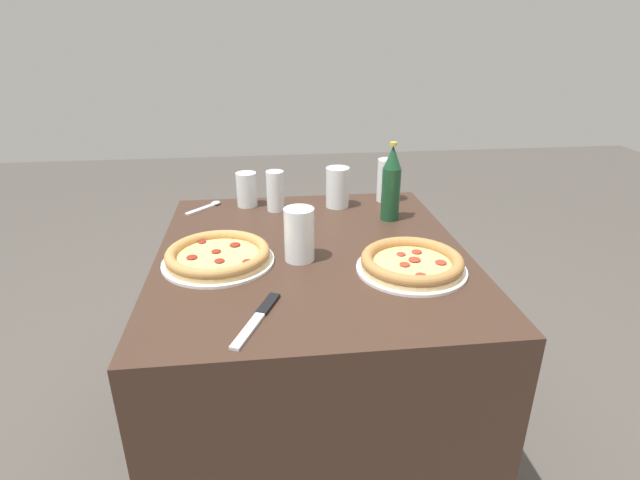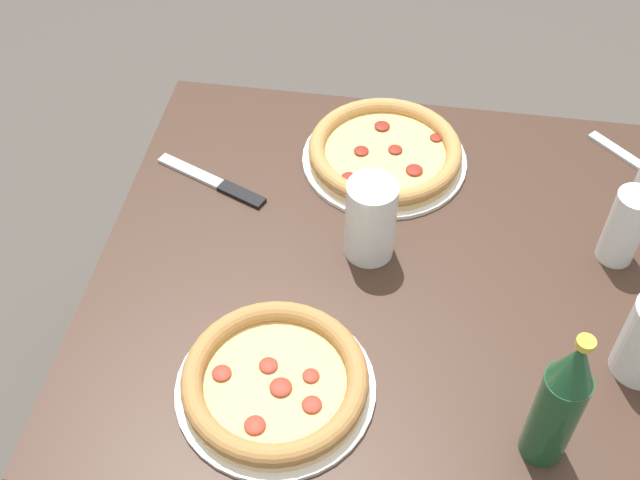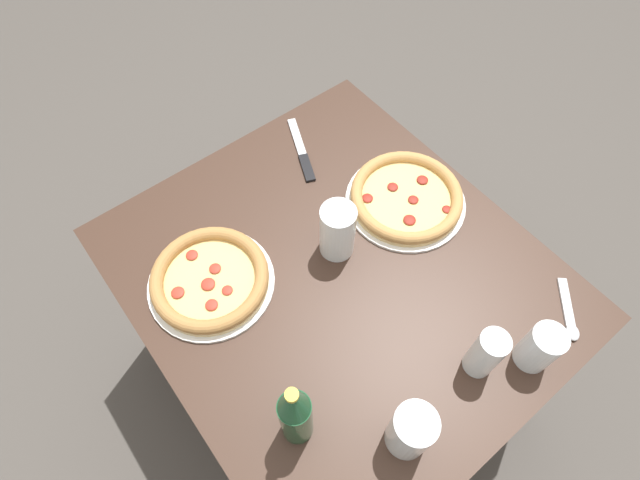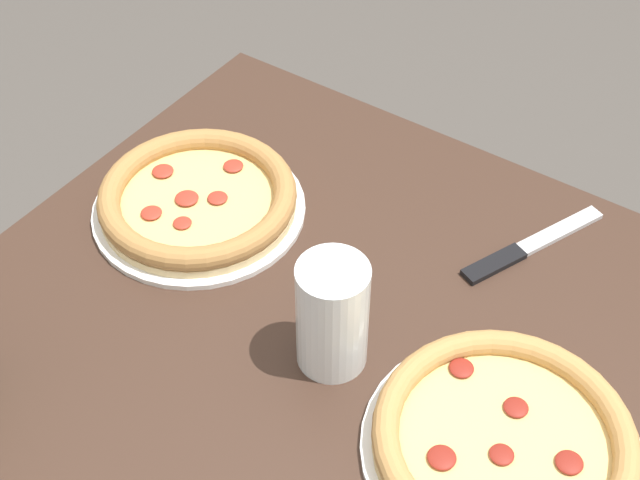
# 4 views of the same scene
# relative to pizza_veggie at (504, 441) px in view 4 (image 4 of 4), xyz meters

# --- Properties ---
(pizza_veggie) EXTENTS (0.30, 0.30, 0.04)m
(pizza_veggie) POSITION_rel_pizza_veggie_xyz_m (0.00, 0.00, 0.00)
(pizza_veggie) COLOR white
(pizza_veggie) RESTS_ON table
(pizza_margherita) EXTENTS (0.29, 0.29, 0.05)m
(pizza_margherita) POSITION_rel_pizza_veggie_xyz_m (0.11, 0.51, 0.00)
(pizza_margherita) COLOR white
(pizza_margherita) RESTS_ON table
(glass_cola) EXTENTS (0.08, 0.08, 0.15)m
(glass_cola) POSITION_rel_pizza_veggie_xyz_m (0.00, 0.22, 0.05)
(glass_cola) COLOR white
(glass_cola) RESTS_ON table
(knife) EXTENTS (0.22, 0.11, 0.01)m
(knife) POSITION_rel_pizza_veggie_xyz_m (0.29, 0.11, -0.02)
(knife) COLOR black
(knife) RESTS_ON table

